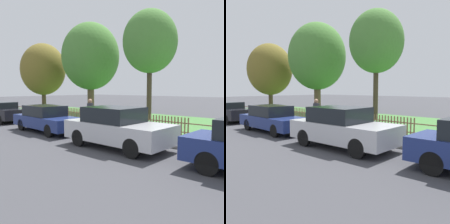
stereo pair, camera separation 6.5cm
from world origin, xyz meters
The scene contains 12 objects.
ground_plane centered at (0.00, 0.00, 0.00)m, with size 120.00×120.00×0.00m, color #424247.
kerb_stone centered at (0.00, 0.10, 0.06)m, with size 32.44×0.20×0.12m, color gray.
grass_strip centered at (0.00, 6.41, 0.01)m, with size 32.44×8.55×0.01m, color #477F3D.
park_fence centered at (0.00, 2.15, 0.48)m, with size 32.44×0.05×0.96m.
parked_car_silver_hatchback centered at (-5.32, -1.02, 0.70)m, with size 3.86×1.76×1.36m.
parked_car_black_saloon centered at (0.33, -1.18, 0.70)m, with size 4.53×1.80×1.38m.
parked_car_navy_estate centered at (5.43, -1.31, 0.79)m, with size 4.28×1.94×1.56m.
covered_motorcycle centered at (3.94, 1.08, 0.69)m, with size 1.79×0.77×1.17m.
tree_nearest_kerb centered at (-11.19, 5.88, 4.25)m, with size 4.59×4.59×6.90m.
tree_behind_motorcycle centered at (-5.52, 7.32, 5.20)m, with size 5.30×5.30×8.27m.
tree_mid_park centered at (1.27, 6.92, 5.63)m, with size 3.94×3.94×7.93m.
pedestrian_near_fence centered at (1.91, 0.50, 0.98)m, with size 0.49×0.49×1.73m.
Camera 1 is at (11.74, -8.40, 2.26)m, focal length 40.00 mm.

